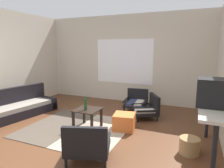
% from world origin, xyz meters
% --- Properties ---
extents(ground_plane, '(7.80, 7.80, 0.00)m').
position_xyz_m(ground_plane, '(0.00, 0.00, 0.00)').
color(ground_plane, '#56331E').
extents(far_wall_with_window, '(5.60, 0.13, 2.70)m').
position_xyz_m(far_wall_with_window, '(0.00, 3.06, 1.35)').
color(far_wall_with_window, beige).
rests_on(far_wall_with_window, ground).
extents(area_rug, '(2.09, 1.88, 0.01)m').
position_xyz_m(area_rug, '(-0.14, 0.47, 0.01)').
color(area_rug, '#4C4238').
rests_on(area_rug, ground).
extents(couch, '(1.01, 2.08, 0.70)m').
position_xyz_m(couch, '(-1.95, 0.49, 0.22)').
color(couch, black).
rests_on(couch, ground).
extents(coffee_table, '(0.51, 0.50, 0.42)m').
position_xyz_m(coffee_table, '(0.07, 0.57, 0.33)').
color(coffee_table, black).
rests_on(coffee_table, ground).
extents(armchair_by_window, '(0.64, 0.69, 0.56)m').
position_xyz_m(armchair_by_window, '(0.65, 2.20, 0.26)').
color(armchair_by_window, black).
rests_on(armchair_by_window, ground).
extents(armchair_striped_foreground, '(0.79, 0.77, 0.62)m').
position_xyz_m(armchair_striped_foreground, '(0.72, -0.55, 0.28)').
color(armchair_striped_foreground, black).
rests_on(armchair_striped_foreground, ground).
extents(armchair_corner, '(0.78, 0.82, 0.57)m').
position_xyz_m(armchair_corner, '(1.09, 1.73, 0.24)').
color(armchair_corner, black).
rests_on(armchair_corner, ground).
extents(ottoman_orange, '(0.49, 0.49, 0.33)m').
position_xyz_m(ottoman_orange, '(0.80, 0.82, 0.17)').
color(ottoman_orange, '#D1662D').
rests_on(ottoman_orange, ground).
extents(console_shelf, '(0.39, 1.69, 0.87)m').
position_xyz_m(console_shelf, '(2.37, 0.30, 0.77)').
color(console_shelf, beige).
rests_on(console_shelf, ground).
extents(crt_television, '(0.46, 0.40, 0.39)m').
position_xyz_m(crt_television, '(2.36, 0.13, 1.07)').
color(crt_television, black).
rests_on(crt_television, console_shelf).
extents(clay_vase, '(0.24, 0.24, 0.32)m').
position_xyz_m(clay_vase, '(2.37, 0.76, 1.00)').
color(clay_vase, '#A87047').
rests_on(clay_vase, console_shelf).
extents(glass_bottle, '(0.06, 0.06, 0.29)m').
position_xyz_m(glass_bottle, '(0.07, 0.50, 0.55)').
color(glass_bottle, '#194723').
rests_on(glass_bottle, coffee_table).
extents(wicker_basket, '(0.32, 0.32, 0.26)m').
position_xyz_m(wicker_basket, '(2.09, 0.31, 0.13)').
color(wicker_basket, '#9E7A4C').
rests_on(wicker_basket, ground).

